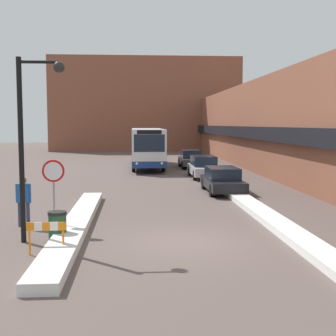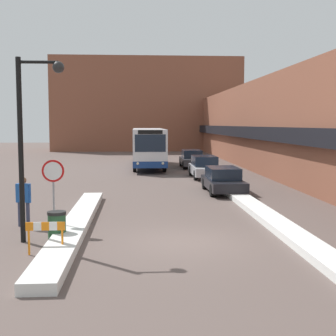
{
  "view_description": "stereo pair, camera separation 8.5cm",
  "coord_description": "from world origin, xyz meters",
  "px_view_note": "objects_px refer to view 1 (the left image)",
  "views": [
    {
      "loc": [
        -1.5,
        -14.33,
        3.7
      ],
      "look_at": [
        -0.18,
        4.43,
        1.92
      ],
      "focal_mm": 50.0,
      "sensor_mm": 36.0,
      "label": 1
    },
    {
      "loc": [
        -1.42,
        -14.34,
        3.7
      ],
      "look_at": [
        -0.18,
        4.43,
        1.92
      ],
      "focal_mm": 50.0,
      "sensor_mm": 36.0,
      "label": 2
    }
  ],
  "objects_px": {
    "pedestrian": "(23,197)",
    "city_bus": "(147,146)",
    "street_lamp": "(31,127)",
    "construction_barricade": "(46,232)",
    "parked_car_back": "(191,159)",
    "parked_car_front": "(222,180)",
    "parked_car_middle": "(204,167)",
    "stop_sign": "(53,180)",
    "trash_bin": "(57,226)"
  },
  "relations": [
    {
      "from": "parked_car_front",
      "to": "street_lamp",
      "type": "bearing_deg",
      "value": -127.95
    },
    {
      "from": "pedestrian",
      "to": "trash_bin",
      "type": "xyz_separation_m",
      "value": [
        1.55,
        -2.21,
        -0.61
      ]
    },
    {
      "from": "parked_car_front",
      "to": "parked_car_middle",
      "type": "bearing_deg",
      "value": 90.0
    },
    {
      "from": "city_bus",
      "to": "trash_bin",
      "type": "height_order",
      "value": "city_bus"
    },
    {
      "from": "parked_car_front",
      "to": "trash_bin",
      "type": "distance_m",
      "value": 12.36
    },
    {
      "from": "city_bus",
      "to": "street_lamp",
      "type": "relative_size",
      "value": 2.16
    },
    {
      "from": "parked_car_middle",
      "to": "trash_bin",
      "type": "distance_m",
      "value": 18.53
    },
    {
      "from": "parked_car_back",
      "to": "street_lamp",
      "type": "relative_size",
      "value": 0.77
    },
    {
      "from": "parked_car_middle",
      "to": "street_lamp",
      "type": "xyz_separation_m",
      "value": [
        -7.9,
        -17.14,
        2.84
      ]
    },
    {
      "from": "stop_sign",
      "to": "city_bus",
      "type": "bearing_deg",
      "value": 80.87
    },
    {
      "from": "parked_car_middle",
      "to": "city_bus",
      "type": "bearing_deg",
      "value": 114.46
    },
    {
      "from": "trash_bin",
      "to": "construction_barricade",
      "type": "xyz_separation_m",
      "value": [
        -0.06,
        -1.55,
        0.19
      ]
    },
    {
      "from": "parked_car_front",
      "to": "stop_sign",
      "type": "xyz_separation_m",
      "value": [
        -7.49,
        -8.71,
        1.11
      ]
    },
    {
      "from": "parked_car_front",
      "to": "street_lamp",
      "type": "height_order",
      "value": "street_lamp"
    },
    {
      "from": "city_bus",
      "to": "construction_barricade",
      "type": "relative_size",
      "value": 11.22
    },
    {
      "from": "pedestrian",
      "to": "trash_bin",
      "type": "bearing_deg",
      "value": -40.24
    },
    {
      "from": "trash_bin",
      "to": "construction_barricade",
      "type": "height_order",
      "value": "trash_bin"
    },
    {
      "from": "stop_sign",
      "to": "street_lamp",
      "type": "bearing_deg",
      "value": -106.06
    },
    {
      "from": "construction_barricade",
      "to": "trash_bin",
      "type": "bearing_deg",
      "value": 87.95
    },
    {
      "from": "street_lamp",
      "to": "construction_barricade",
      "type": "relative_size",
      "value": 5.2
    },
    {
      "from": "pedestrian",
      "to": "city_bus",
      "type": "bearing_deg",
      "value": 92.38
    },
    {
      "from": "parked_car_front",
      "to": "parked_car_back",
      "type": "xyz_separation_m",
      "value": [
        -0.0,
        14.49,
        0.06
      ]
    },
    {
      "from": "city_bus",
      "to": "street_lamp",
      "type": "xyz_separation_m",
      "value": [
        -4.23,
        -25.2,
        1.79
      ]
    },
    {
      "from": "stop_sign",
      "to": "trash_bin",
      "type": "xyz_separation_m",
      "value": [
        0.32,
        -1.37,
        -1.32
      ]
    },
    {
      "from": "construction_barricade",
      "to": "street_lamp",
      "type": "bearing_deg",
      "value": 114.4
    },
    {
      "from": "city_bus",
      "to": "parked_car_middle",
      "type": "bearing_deg",
      "value": -65.54
    },
    {
      "from": "parked_car_middle",
      "to": "trash_bin",
      "type": "relative_size",
      "value": 4.83
    },
    {
      "from": "street_lamp",
      "to": "pedestrian",
      "type": "height_order",
      "value": "street_lamp"
    },
    {
      "from": "trash_bin",
      "to": "street_lamp",
      "type": "bearing_deg",
      "value": -175.94
    },
    {
      "from": "parked_car_middle",
      "to": "parked_car_front",
      "type": "bearing_deg",
      "value": -90.0
    },
    {
      "from": "parked_car_back",
      "to": "pedestrian",
      "type": "height_order",
      "value": "pedestrian"
    },
    {
      "from": "parked_car_middle",
      "to": "construction_barricade",
      "type": "height_order",
      "value": "parked_car_middle"
    },
    {
      "from": "city_bus",
      "to": "parked_car_middle",
      "type": "distance_m",
      "value": 8.92
    },
    {
      "from": "pedestrian",
      "to": "trash_bin",
      "type": "distance_m",
      "value": 2.77
    },
    {
      "from": "city_bus",
      "to": "stop_sign",
      "type": "distance_m",
      "value": 24.09
    },
    {
      "from": "parked_car_back",
      "to": "stop_sign",
      "type": "relative_size",
      "value": 1.78
    },
    {
      "from": "parked_car_front",
      "to": "construction_barricade",
      "type": "height_order",
      "value": "parked_car_front"
    },
    {
      "from": "parked_car_back",
      "to": "trash_bin",
      "type": "bearing_deg",
      "value": -106.26
    },
    {
      "from": "parked_car_front",
      "to": "stop_sign",
      "type": "height_order",
      "value": "stop_sign"
    },
    {
      "from": "parked_car_middle",
      "to": "pedestrian",
      "type": "relative_size",
      "value": 2.54
    },
    {
      "from": "stop_sign",
      "to": "pedestrian",
      "type": "relative_size",
      "value": 1.37
    },
    {
      "from": "stop_sign",
      "to": "parked_car_front",
      "type": "bearing_deg",
      "value": 49.3
    },
    {
      "from": "city_bus",
      "to": "parked_car_front",
      "type": "height_order",
      "value": "city_bus"
    },
    {
      "from": "parked_car_middle",
      "to": "parked_car_back",
      "type": "relative_size",
      "value": 1.04
    },
    {
      "from": "parked_car_middle",
      "to": "pedestrian",
      "type": "distance_m",
      "value": 17.24
    },
    {
      "from": "parked_car_middle",
      "to": "street_lamp",
      "type": "relative_size",
      "value": 0.8
    },
    {
      "from": "city_bus",
      "to": "parked_car_back",
      "type": "xyz_separation_m",
      "value": [
        3.67,
        -0.59,
        -1.05
      ]
    },
    {
      "from": "parked_car_middle",
      "to": "parked_car_back",
      "type": "bearing_deg",
      "value": 90.0
    },
    {
      "from": "parked_car_back",
      "to": "pedestrian",
      "type": "xyz_separation_m",
      "value": [
        -8.71,
        -22.35,
        0.34
      ]
    },
    {
      "from": "pedestrian",
      "to": "construction_barricade",
      "type": "bearing_deg",
      "value": -53.55
    }
  ]
}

